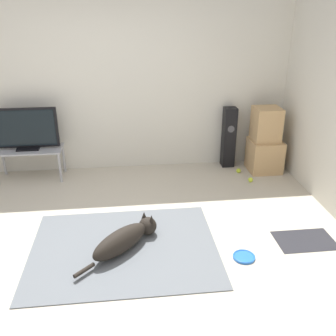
{
  "coord_description": "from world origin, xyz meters",
  "views": [
    {
      "loc": [
        0.22,
        -3.21,
        2.3
      ],
      "look_at": [
        0.7,
        0.92,
        0.45
      ],
      "focal_mm": 40.0,
      "sensor_mm": 36.0,
      "label": 1
    }
  ],
  "objects_px": {
    "dog": "(125,238)",
    "tv": "(26,129)",
    "cardboard_box_upper": "(266,124)",
    "tennis_ball_by_boxes": "(239,171)",
    "floor_speaker": "(229,137)",
    "frisbee": "(244,257)",
    "tv_stand": "(29,153)",
    "cardboard_box_lower": "(264,155)",
    "tennis_ball_near_speaker": "(251,180)"
  },
  "relations": [
    {
      "from": "tv_stand",
      "to": "tennis_ball_by_boxes",
      "type": "xyz_separation_m",
      "value": [
        2.96,
        -0.16,
        -0.35
      ]
    },
    {
      "from": "tv_stand",
      "to": "tennis_ball_near_speaker",
      "type": "distance_m",
      "value": 3.1
    },
    {
      "from": "floor_speaker",
      "to": "cardboard_box_upper",
      "type": "bearing_deg",
      "value": -25.02
    },
    {
      "from": "cardboard_box_lower",
      "to": "cardboard_box_upper",
      "type": "bearing_deg",
      "value": 133.29
    },
    {
      "from": "tennis_ball_by_boxes",
      "to": "cardboard_box_upper",
      "type": "bearing_deg",
      "value": 10.68
    },
    {
      "from": "floor_speaker",
      "to": "tennis_ball_by_boxes",
      "type": "distance_m",
      "value": 0.52
    },
    {
      "from": "tv",
      "to": "dog",
      "type": "bearing_deg",
      "value": -55.01
    },
    {
      "from": "dog",
      "to": "tennis_ball_by_boxes",
      "type": "height_order",
      "value": "dog"
    },
    {
      "from": "cardboard_box_upper",
      "to": "tv",
      "type": "height_order",
      "value": "tv"
    },
    {
      "from": "tv_stand",
      "to": "tv",
      "type": "distance_m",
      "value": 0.34
    },
    {
      "from": "floor_speaker",
      "to": "cardboard_box_lower",
      "type": "bearing_deg",
      "value": -26.0
    },
    {
      "from": "cardboard_box_lower",
      "to": "tennis_ball_by_boxes",
      "type": "relative_size",
      "value": 7.08
    },
    {
      "from": "frisbee",
      "to": "cardboard_box_upper",
      "type": "xyz_separation_m",
      "value": [
        0.89,
        2.03,
        0.69
      ]
    },
    {
      "from": "cardboard_box_lower",
      "to": "tv",
      "type": "bearing_deg",
      "value": 178.05
    },
    {
      "from": "tennis_ball_near_speaker",
      "to": "tv_stand",
      "type": "bearing_deg",
      "value": 170.95
    },
    {
      "from": "cardboard_box_lower",
      "to": "tv",
      "type": "xyz_separation_m",
      "value": [
        -3.36,
        0.11,
        0.49
      ]
    },
    {
      "from": "cardboard_box_lower",
      "to": "tv",
      "type": "height_order",
      "value": "tv"
    },
    {
      "from": "floor_speaker",
      "to": "tennis_ball_by_boxes",
      "type": "height_order",
      "value": "floor_speaker"
    },
    {
      "from": "cardboard_box_upper",
      "to": "tennis_ball_by_boxes",
      "type": "height_order",
      "value": "cardboard_box_upper"
    },
    {
      "from": "frisbee",
      "to": "tennis_ball_by_boxes",
      "type": "bearing_deg",
      "value": 75.16
    },
    {
      "from": "tennis_ball_by_boxes",
      "to": "tennis_ball_near_speaker",
      "type": "relative_size",
      "value": 1.0
    },
    {
      "from": "dog",
      "to": "cardboard_box_lower",
      "type": "relative_size",
      "value": 1.74
    },
    {
      "from": "floor_speaker",
      "to": "tv_stand",
      "type": "height_order",
      "value": "floor_speaker"
    },
    {
      "from": "floor_speaker",
      "to": "tennis_ball_near_speaker",
      "type": "bearing_deg",
      "value": -73.97
    },
    {
      "from": "floor_speaker",
      "to": "tv",
      "type": "xyz_separation_m",
      "value": [
        -2.87,
        -0.12,
        0.27
      ]
    },
    {
      "from": "dog",
      "to": "cardboard_box_upper",
      "type": "height_order",
      "value": "cardboard_box_upper"
    },
    {
      "from": "dog",
      "to": "tv",
      "type": "distance_m",
      "value": 2.34
    },
    {
      "from": "cardboard_box_lower",
      "to": "floor_speaker",
      "type": "bearing_deg",
      "value": 154.0
    },
    {
      "from": "frisbee",
      "to": "dog",
      "type": "bearing_deg",
      "value": 166.47
    },
    {
      "from": "frisbee",
      "to": "tv_stand",
      "type": "bearing_deg",
      "value": 139.02
    },
    {
      "from": "cardboard_box_upper",
      "to": "tv",
      "type": "distance_m",
      "value": 3.34
    },
    {
      "from": "tv",
      "to": "cardboard_box_upper",
      "type": "bearing_deg",
      "value": -1.64
    },
    {
      "from": "cardboard_box_lower",
      "to": "cardboard_box_upper",
      "type": "height_order",
      "value": "cardboard_box_upper"
    },
    {
      "from": "floor_speaker",
      "to": "tv",
      "type": "bearing_deg",
      "value": -177.51
    },
    {
      "from": "tv_stand",
      "to": "tv",
      "type": "xyz_separation_m",
      "value": [
        0.0,
        0.0,
        0.34
      ]
    },
    {
      "from": "tennis_ball_near_speaker",
      "to": "dog",
      "type": "bearing_deg",
      "value": -142.05
    },
    {
      "from": "frisbee",
      "to": "tennis_ball_by_boxes",
      "type": "relative_size",
      "value": 3.34
    },
    {
      "from": "floor_speaker",
      "to": "tv_stand",
      "type": "distance_m",
      "value": 2.87
    },
    {
      "from": "cardboard_box_lower",
      "to": "tv_stand",
      "type": "height_order",
      "value": "cardboard_box_lower"
    },
    {
      "from": "frisbee",
      "to": "cardboard_box_upper",
      "type": "bearing_deg",
      "value": 66.24
    },
    {
      "from": "cardboard_box_lower",
      "to": "cardboard_box_upper",
      "type": "xyz_separation_m",
      "value": [
        -0.02,
        0.02,
        0.47
      ]
    },
    {
      "from": "cardboard_box_upper",
      "to": "tennis_ball_by_boxes",
      "type": "xyz_separation_m",
      "value": [
        -0.37,
        -0.07,
        -0.67
      ]
    },
    {
      "from": "tennis_ball_by_boxes",
      "to": "dog",
      "type": "bearing_deg",
      "value": -134.76
    },
    {
      "from": "dog",
      "to": "cardboard_box_lower",
      "type": "xyz_separation_m",
      "value": [
        2.06,
        1.74,
        0.1
      ]
    },
    {
      "from": "cardboard_box_upper",
      "to": "tv_stand",
      "type": "bearing_deg",
      "value": 178.4
    },
    {
      "from": "dog",
      "to": "cardboard_box_lower",
      "type": "height_order",
      "value": "cardboard_box_lower"
    },
    {
      "from": "dog",
      "to": "frisbee",
      "type": "height_order",
      "value": "dog"
    },
    {
      "from": "tv",
      "to": "tennis_ball_by_boxes",
      "type": "relative_size",
      "value": 12.98
    },
    {
      "from": "dog",
      "to": "frisbee",
      "type": "bearing_deg",
      "value": -13.53
    },
    {
      "from": "tv_stand",
      "to": "frisbee",
      "type": "bearing_deg",
      "value": -40.98
    }
  ]
}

